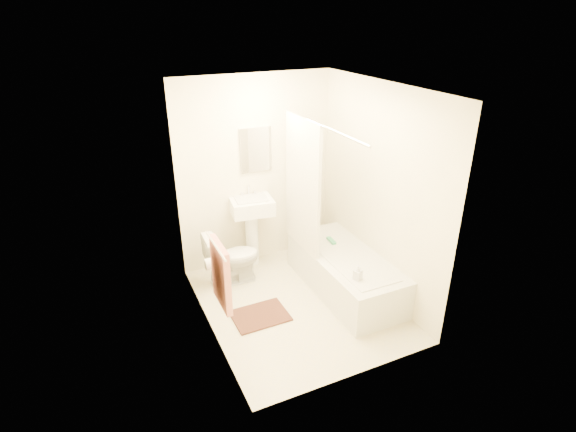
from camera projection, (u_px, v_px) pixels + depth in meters
name	position (u px, v px, depth m)	size (l,w,h in m)	color
floor	(297.00, 304.00, 5.11)	(2.40, 2.40, 0.00)	beige
ceiling	(300.00, 88.00, 4.10)	(2.40, 2.40, 0.00)	white
wall_back	(256.00, 173.00, 5.59)	(2.00, 0.02, 2.40)	beige
wall_left	(203.00, 226.00, 4.22)	(0.02, 2.40, 2.40)	beige
wall_right	(379.00, 192.00, 4.99)	(0.02, 2.40, 2.40)	beige
mirror	(256.00, 150.00, 5.45)	(0.40, 0.03, 0.55)	white
curtain_rod	(322.00, 125.00, 4.47)	(0.03, 0.03, 1.70)	silver
shower_curtain	(303.00, 186.00, 5.12)	(0.04, 0.80, 1.55)	silver
towel_bar	(215.00, 246.00, 4.08)	(0.02, 0.02, 0.60)	silver
towel	(221.00, 275.00, 4.22)	(0.06, 0.45, 0.66)	#CC7266
toilet_paper	(211.00, 264.00, 4.56)	(0.12, 0.12, 0.11)	white
toilet	(232.00, 258.00, 5.41)	(0.37, 0.66, 0.65)	white
sink	(252.00, 229.00, 5.72)	(0.51, 0.41, 1.01)	white
bathtub	(345.00, 272.00, 5.29)	(0.72, 1.64, 0.46)	silver
bath_mat	(260.00, 316.00, 4.90)	(0.59, 0.44, 0.02)	#502A21
soap_bottle	(358.00, 273.00, 4.69)	(0.08, 0.08, 0.17)	silver
scrub_brush	(331.00, 241.00, 5.47)	(0.05, 0.18, 0.04)	#39A367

